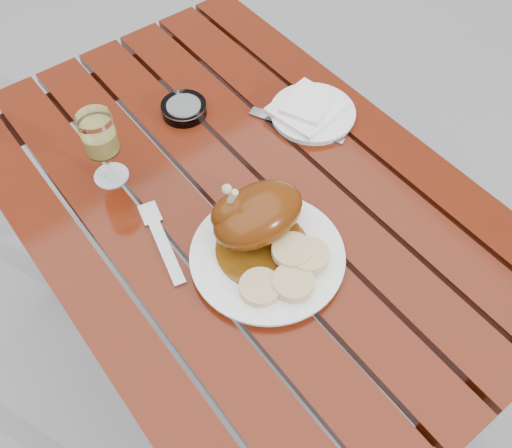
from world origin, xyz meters
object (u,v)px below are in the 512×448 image
at_px(wine_glass, 103,148).
at_px(ashtray, 184,109).
at_px(table, 244,287).
at_px(dinner_plate, 267,257).
at_px(side_plate, 313,113).

bearing_deg(wine_glass, ashtray, 16.23).
xyz_separation_m(table, ashtray, (0.04, 0.27, 0.39)).
distance_m(dinner_plate, side_plate, 0.40).
relative_size(wine_glass, side_plate, 0.88).
height_order(table, wine_glass, wine_glass).
distance_m(side_plate, ashtray, 0.29).
height_order(side_plate, ashtray, ashtray).
distance_m(dinner_plate, ashtray, 0.43).
height_order(wine_glass, side_plate, wine_glass).
bearing_deg(dinner_plate, table, 70.48).
distance_m(wine_glass, ashtray, 0.24).
distance_m(table, wine_glass, 0.53).
bearing_deg(ashtray, wine_glass, -163.77).
relative_size(dinner_plate, wine_glass, 1.71).
bearing_deg(side_plate, wine_glass, 165.06).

